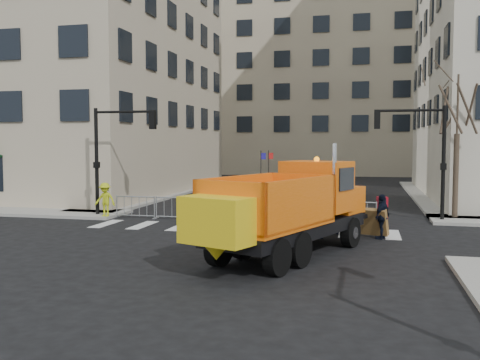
% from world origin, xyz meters
% --- Properties ---
extents(ground, '(120.00, 120.00, 0.00)m').
position_xyz_m(ground, '(0.00, 0.00, 0.00)').
color(ground, black).
rests_on(ground, ground).
extents(sidewalk_back, '(64.00, 5.00, 0.15)m').
position_xyz_m(sidewalk_back, '(0.00, 8.50, 0.07)').
color(sidewalk_back, gray).
rests_on(sidewalk_back, ground).
extents(building_left, '(24.00, 22.00, 26.00)m').
position_xyz_m(building_left, '(-20.00, 20.00, 13.00)').
color(building_left, tan).
rests_on(building_left, ground).
extents(building_far, '(30.00, 18.00, 24.00)m').
position_xyz_m(building_far, '(0.00, 52.00, 12.00)').
color(building_far, tan).
rests_on(building_far, ground).
extents(traffic_light_left, '(0.18, 0.18, 5.40)m').
position_xyz_m(traffic_light_left, '(-8.00, 7.50, 2.70)').
color(traffic_light_left, black).
rests_on(traffic_light_left, ground).
extents(traffic_light_right, '(0.18, 0.18, 5.40)m').
position_xyz_m(traffic_light_right, '(8.50, 9.50, 2.70)').
color(traffic_light_right, black).
rests_on(traffic_light_right, ground).
extents(crowd_barriers, '(12.60, 0.60, 1.10)m').
position_xyz_m(crowd_barriers, '(-0.75, 7.60, 0.55)').
color(crowd_barriers, '#9EA0A5').
rests_on(crowd_barriers, ground).
extents(street_tree, '(3.00, 3.00, 7.50)m').
position_xyz_m(street_tree, '(9.20, 10.50, 3.75)').
color(street_tree, '#382B21').
rests_on(street_tree, ground).
extents(plow_truck, '(5.83, 9.74, 3.68)m').
position_xyz_m(plow_truck, '(2.58, 0.35, 1.63)').
color(plow_truck, black).
rests_on(plow_truck, ground).
extents(cop_a, '(0.88, 0.79, 2.01)m').
position_xyz_m(cop_a, '(3.21, 3.85, 1.00)').
color(cop_a, black).
rests_on(cop_a, ground).
extents(cop_b, '(0.94, 0.81, 1.67)m').
position_xyz_m(cop_b, '(4.04, 5.27, 0.84)').
color(cop_b, black).
rests_on(cop_b, ground).
extents(cop_c, '(0.84, 1.10, 1.73)m').
position_xyz_m(cop_c, '(5.67, 4.43, 0.87)').
color(cop_c, black).
rests_on(cop_c, ground).
extents(worker, '(1.07, 0.64, 1.63)m').
position_xyz_m(worker, '(-7.21, 6.80, 0.96)').
color(worker, '#B7C517').
rests_on(worker, sidewalk_back).
extents(newspaper_box, '(0.53, 0.49, 1.10)m').
position_xyz_m(newspaper_box, '(5.76, 8.31, 0.70)').
color(newspaper_box, maroon).
rests_on(newspaper_box, sidewalk_back).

